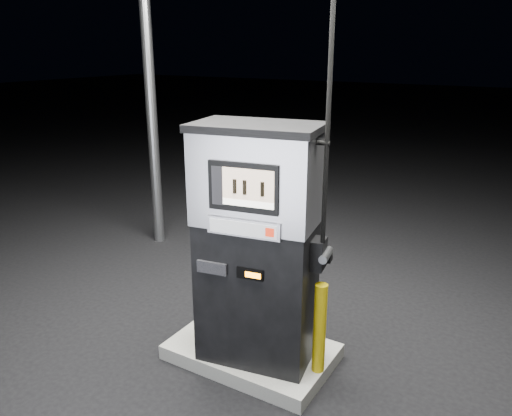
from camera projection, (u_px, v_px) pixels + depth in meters
The scene contains 5 objects.
ground at pixel (252, 358), 5.10m from camera, with size 80.00×80.00×0.00m, color black.
pump_island at pixel (252, 351), 5.07m from camera, with size 1.60×1.00×0.15m, color slate.
fuel_dispenser at pixel (257, 244), 4.55m from camera, with size 1.30×0.85×4.70m.
bollard_left at pixel (204, 296), 5.16m from camera, with size 0.11×0.11×0.85m, color #C4A50A.
bollard_right at pixel (320, 328), 4.53m from camera, with size 0.12×0.12×0.88m, color #C4A50A.
Camera 1 is at (2.29, -3.73, 3.03)m, focal length 35.00 mm.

